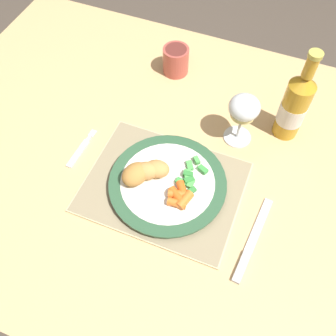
# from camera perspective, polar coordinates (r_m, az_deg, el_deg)

# --- Properties ---
(ground_plane) EXTENTS (6.00, 6.00, 0.00)m
(ground_plane) POSITION_cam_1_polar(r_m,az_deg,el_deg) (1.59, -1.11, -13.51)
(ground_plane) COLOR #4C4238
(dining_table) EXTENTS (1.27, 0.96, 0.74)m
(dining_table) POSITION_cam_1_polar(r_m,az_deg,el_deg) (0.99, -1.72, -0.89)
(dining_table) COLOR tan
(dining_table) RESTS_ON ground
(placemat) EXTENTS (0.36, 0.28, 0.01)m
(placemat) POSITION_cam_1_polar(r_m,az_deg,el_deg) (0.87, -0.74, -2.85)
(placemat) COLOR #CCB789
(placemat) RESTS_ON dining_table
(dinner_plate) EXTENTS (0.27, 0.27, 0.02)m
(dinner_plate) POSITION_cam_1_polar(r_m,az_deg,el_deg) (0.86, -0.06, -2.40)
(dinner_plate) COLOR white
(dinner_plate) RESTS_ON placemat
(breaded_croquettes) EXTENTS (0.11, 0.10, 0.04)m
(breaded_croquettes) POSITION_cam_1_polar(r_m,az_deg,el_deg) (0.84, -3.62, -0.58)
(breaded_croquettes) COLOR tan
(breaded_croquettes) RESTS_ON dinner_plate
(green_beans_pile) EXTENTS (0.06, 0.10, 0.01)m
(green_beans_pile) POSITION_cam_1_polar(r_m,az_deg,el_deg) (0.85, 3.38, -1.18)
(green_beans_pile) COLOR #4CA84C
(green_beans_pile) RESTS_ON dinner_plate
(glazed_carrots) EXTENTS (0.06, 0.07, 0.02)m
(glazed_carrots) POSITION_cam_1_polar(r_m,az_deg,el_deg) (0.82, 1.82, -4.37)
(glazed_carrots) COLOR orange
(glazed_carrots) RESTS_ON dinner_plate
(fork) EXTENTS (0.02, 0.13, 0.01)m
(fork) POSITION_cam_1_polar(r_m,az_deg,el_deg) (0.95, -13.22, 2.63)
(fork) COLOR silver
(fork) RESTS_ON dining_table
(table_knife) EXTENTS (0.04, 0.21, 0.01)m
(table_knife) POSITION_cam_1_polar(r_m,az_deg,el_deg) (0.82, 12.40, -11.55)
(table_knife) COLOR silver
(table_knife) RESTS_ON dining_table
(wine_glass) EXTENTS (0.07, 0.07, 0.14)m
(wine_glass) POSITION_cam_1_polar(r_m,az_deg,el_deg) (0.89, 11.48, 8.69)
(wine_glass) COLOR silver
(wine_glass) RESTS_ON dining_table
(bottle) EXTENTS (0.06, 0.06, 0.25)m
(bottle) POSITION_cam_1_polar(r_m,az_deg,el_deg) (0.94, 18.72, 8.97)
(bottle) COLOR gold
(bottle) RESTS_ON dining_table
(drinking_cup) EXTENTS (0.07, 0.07, 0.08)m
(drinking_cup) POSITION_cam_1_polar(r_m,az_deg,el_deg) (1.09, 1.20, 16.17)
(drinking_cup) COLOR #B24C42
(drinking_cup) RESTS_ON dining_table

